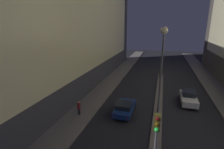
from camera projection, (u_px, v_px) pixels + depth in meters
The scene contains 9 objects.
building_left at pixel (80, 23), 26.72m from camera, with size 6.01×43.52×19.41m.
median_strip at pixel (158, 107), 20.73m from camera, with size 0.95×30.18×0.14m.
traffic_light_near at pixel (156, 139), 8.81m from camera, with size 0.32×0.42×5.10m.
traffic_light_mid at pixel (160, 81), 17.88m from camera, with size 0.32×0.42×5.10m.
traffic_light_far at pixel (162, 60), 28.80m from camera, with size 0.32×0.42×5.10m.
street_lamp at pixel (162, 63), 13.90m from camera, with size 0.56×0.56×9.16m.
car_left_lane at pixel (125, 108), 19.09m from camera, with size 1.82×4.15×1.35m.
car_right_lane at pixel (189, 97), 21.59m from camera, with size 1.76×4.23×1.58m.
pedestrian_on_left_sidewalk at pixel (79, 108), 18.55m from camera, with size 0.37×0.37×1.53m.
Camera 1 is at (-0.01, -3.60, 9.39)m, focal length 28.00 mm.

